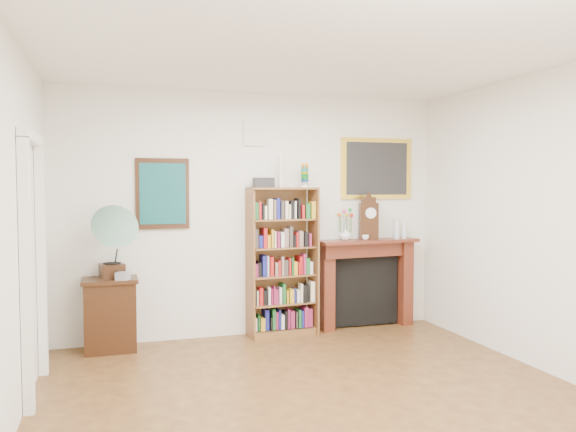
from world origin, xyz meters
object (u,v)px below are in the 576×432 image
object	(u,v)px
bottle_right	(404,230)
cd_stack	(123,276)
gramophone	(111,237)
teacup	(365,237)
bookshelf	(283,253)
side_cabinet	(110,315)
bottle_left	(397,229)
fireplace	(366,276)
flower_vase	(345,234)
mantel_clock	(369,219)

from	to	relation	value
bottle_right	cd_stack	bearing A→B (deg)	-176.42
gramophone	teacup	xyz separation A→B (m)	(2.92, 0.09, -0.09)
bookshelf	gramophone	distance (m)	1.91
side_cabinet	bottle_left	bearing A→B (deg)	0.58
fireplace	gramophone	world-z (taller)	gramophone
fireplace	bookshelf	bearing A→B (deg)	179.27
side_cabinet	bookshelf	bearing A→B (deg)	1.26
fireplace	flower_vase	size ratio (longest dim) A/B	9.16
mantel_clock	flower_vase	bearing A→B (deg)	-166.28
side_cabinet	bottle_right	size ratio (longest dim) A/B	3.83
flower_vase	bottle_left	distance (m)	0.68
bookshelf	gramophone	xyz separation A→B (m)	(-1.89, -0.13, 0.24)
cd_stack	side_cabinet	bearing A→B (deg)	133.40
bottle_left	bottle_right	distance (m)	0.11
fireplace	bottle_left	world-z (taller)	bottle_left
bottle_left	flower_vase	bearing A→B (deg)	178.54
cd_stack	bottle_left	distance (m)	3.28
gramophone	cd_stack	bearing A→B (deg)	-46.58
flower_vase	teacup	xyz separation A→B (m)	(0.24, -0.06, -0.04)
cd_stack	bookshelf	bearing A→B (deg)	6.42
bookshelf	side_cabinet	world-z (taller)	bookshelf
bottle_left	fireplace	bearing A→B (deg)	171.38
mantel_clock	bottle_right	distance (m)	0.50
cd_stack	bottle_left	bearing A→B (deg)	3.66
fireplace	cd_stack	xyz separation A→B (m)	(-2.87, -0.27, 0.17)
fireplace	bottle_right	world-z (taller)	bottle_right
fireplace	bottle_right	bearing A→B (deg)	-10.73
cd_stack	bottle_right	bearing A→B (deg)	3.58
bottle_right	bottle_left	bearing A→B (deg)	-178.91
bookshelf	mantel_clock	size ratio (longest dim) A/B	3.84
cd_stack	bottle_right	xyz separation A→B (m)	(3.36, 0.21, 0.38)
mantel_clock	bottle_right	bearing A→B (deg)	10.96
bookshelf	teacup	distance (m)	1.04
side_cabinet	cd_stack	bearing A→B (deg)	-47.21
gramophone	bottle_right	world-z (taller)	gramophone
bookshelf	side_cabinet	bearing A→B (deg)	176.02
side_cabinet	mantel_clock	size ratio (longest dim) A/B	1.49
side_cabinet	cd_stack	distance (m)	0.46
flower_vase	mantel_clock	bearing A→B (deg)	0.57
side_cabinet	bottle_left	size ratio (longest dim) A/B	3.20
fireplace	side_cabinet	bearing A→B (deg)	178.26
fireplace	bottle_right	size ratio (longest dim) A/B	6.52
bookshelf	bottle_right	bearing A→B (deg)	-5.51
gramophone	mantel_clock	size ratio (longest dim) A/B	1.50
mantel_clock	flower_vase	xyz separation A→B (m)	(-0.31, -0.00, -0.18)
teacup	gramophone	bearing A→B (deg)	-178.22
cd_stack	bottle_right	distance (m)	3.39
gramophone	cd_stack	xyz separation A→B (m)	(0.11, -0.07, -0.40)
gramophone	bottle_left	size ratio (longest dim) A/B	3.22
side_cabinet	teacup	distance (m)	3.03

